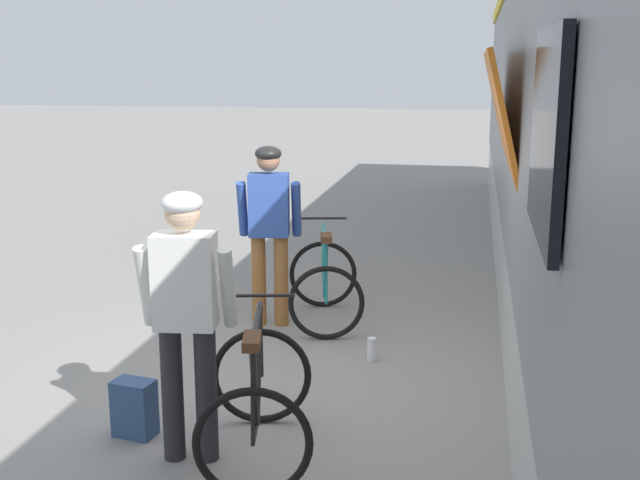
{
  "coord_description": "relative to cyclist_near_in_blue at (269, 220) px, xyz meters",
  "views": [
    {
      "loc": [
        1.48,
        -5.69,
        2.51
      ],
      "look_at": [
        0.22,
        0.7,
        1.05
      ],
      "focal_mm": 44.04,
      "sensor_mm": 36.0,
      "label": 1
    }
  ],
  "objects": [
    {
      "name": "bicycle_far_black",
      "position": [
        0.61,
        -2.63,
        -0.65
      ],
      "size": [
        0.92,
        1.2,
        0.99
      ],
      "color": "black",
      "rests_on": "ground"
    },
    {
      "name": "water_bottle_near_the_bikes",
      "position": [
        1.11,
        -0.78,
        -0.95
      ],
      "size": [
        0.08,
        0.08,
        0.21
      ],
      "primitive_type": "cylinder",
      "color": "silver",
      "rests_on": "ground"
    },
    {
      "name": "cyclist_near_in_blue",
      "position": [
        0.0,
        0.0,
        0.0
      ],
      "size": [
        0.64,
        0.37,
        1.76
      ],
      "color": "#935B2D",
      "rests_on": "ground"
    },
    {
      "name": "backpack_on_platform",
      "position": [
        -0.32,
        -2.48,
        -0.85
      ],
      "size": [
        0.31,
        0.22,
        0.4
      ],
      "primitive_type": "cube",
      "rotation": [
        0.0,
        0.0,
        -0.17
      ],
      "color": "navy",
      "rests_on": "ground"
    },
    {
      "name": "bicycle_near_teal",
      "position": [
        0.51,
        0.16,
        -0.65
      ],
      "size": [
        0.93,
        1.2,
        0.99
      ],
      "color": "black",
      "rests_on": "ground"
    },
    {
      "name": "ground_plane",
      "position": [
        0.43,
        -1.46,
        -1.05
      ],
      "size": [
        80.0,
        80.0,
        0.0
      ],
      "primitive_type": "plane",
      "color": "gray"
    },
    {
      "name": "cyclist_far_in_white",
      "position": [
        0.18,
        -2.71,
        0.0
      ],
      "size": [
        0.64,
        0.36,
        1.76
      ],
      "color": "#232328",
      "rests_on": "ground"
    }
  ]
}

